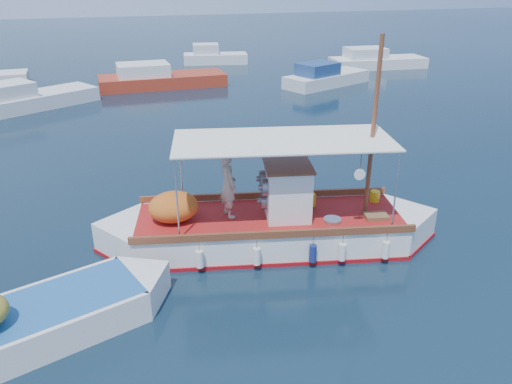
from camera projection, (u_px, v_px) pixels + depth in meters
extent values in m
plane|color=black|center=(279.00, 234.00, 14.88)|extent=(160.00, 160.00, 0.00)
cube|color=white|center=(269.00, 233.00, 14.24)|extent=(7.71, 3.84, 1.08)
cube|color=white|center=(139.00, 239.00, 13.93)|extent=(2.41, 2.41, 1.08)
cube|color=white|center=(394.00, 227.00, 14.56)|extent=(2.41, 2.41, 1.08)
cube|color=maroon|center=(269.00, 243.00, 14.38)|extent=(7.82, 3.94, 0.18)
cube|color=#A21B19|center=(270.00, 217.00, 14.03)|extent=(7.67, 3.65, 0.06)
cube|color=brown|center=(265.00, 195.00, 15.11)|extent=(7.34, 1.55, 0.20)
cube|color=brown|center=(275.00, 234.00, 12.86)|extent=(7.34, 1.55, 0.20)
cube|color=white|center=(287.00, 192.00, 13.77)|extent=(1.40, 1.48, 1.47)
cube|color=brown|center=(288.00, 166.00, 13.45)|extent=(1.52, 1.60, 0.06)
cylinder|color=slate|center=(266.00, 187.00, 13.31)|extent=(0.31, 0.52, 0.49)
cylinder|color=slate|center=(263.00, 178.00, 13.88)|extent=(0.31, 0.52, 0.49)
cylinder|color=slate|center=(264.00, 201.00, 13.81)|extent=(0.31, 0.52, 0.49)
cylinder|color=brown|center=(373.00, 129.00, 13.26)|extent=(0.14, 0.14, 4.91)
cylinder|color=brown|center=(343.00, 144.00, 13.35)|extent=(1.75, 0.42, 0.08)
cylinder|color=silver|center=(181.00, 169.00, 14.35)|extent=(0.05, 0.05, 2.21)
cylinder|color=silver|center=(177.00, 200.00, 12.38)|extent=(0.05, 0.05, 2.21)
cylinder|color=silver|center=(371.00, 162.00, 14.82)|extent=(0.05, 0.05, 2.21)
cylinder|color=silver|center=(396.00, 192.00, 12.86)|extent=(0.05, 0.05, 2.21)
cube|color=white|center=(283.00, 140.00, 13.15)|extent=(6.15, 3.44, 0.04)
ellipsoid|color=#CF601E|center=(173.00, 207.00, 13.63)|extent=(1.58, 1.41, 0.83)
cube|color=gold|center=(311.00, 200.00, 14.54)|extent=(0.28, 0.22, 0.39)
cylinder|color=gold|center=(375.00, 196.00, 14.86)|extent=(0.35, 0.35, 0.33)
cube|color=brown|center=(376.00, 216.00, 13.89)|extent=(0.71, 0.56, 0.12)
cylinder|color=#B2B2B2|center=(332.00, 221.00, 13.65)|extent=(0.58, 0.58, 0.12)
cylinder|color=white|center=(360.00, 175.00, 12.62)|extent=(0.29, 0.09, 0.29)
cylinder|color=white|center=(200.00, 259.00, 12.79)|extent=(0.23, 0.23, 0.47)
cylinder|color=navy|center=(313.00, 253.00, 13.04)|extent=(0.23, 0.23, 0.47)
cylinder|color=white|center=(386.00, 250.00, 13.20)|extent=(0.23, 0.23, 0.47)
imported|color=#ABA58D|center=(228.00, 185.00, 13.67)|extent=(0.56, 0.75, 1.89)
cube|color=white|center=(25.00, 331.00, 10.49)|extent=(5.28, 3.46, 0.96)
cube|color=white|center=(134.00, 291.00, 11.81)|extent=(1.81, 1.81, 0.96)
cube|color=#225B9C|center=(20.00, 314.00, 10.30)|extent=(5.20, 3.26, 0.05)
cube|color=silver|center=(26.00, 104.00, 28.20)|extent=(8.11, 6.19, 1.00)
cube|color=silver|center=(1.00, 92.00, 27.02)|extent=(3.80, 3.40, 0.80)
cube|color=#A8301C|center=(163.00, 82.00, 33.71)|extent=(8.41, 3.07, 1.00)
cube|color=silver|center=(143.00, 70.00, 32.98)|extent=(3.41, 2.49, 0.80)
cube|color=silver|center=(327.00, 81.00, 34.11)|extent=(6.75, 4.59, 1.00)
cube|color=navy|center=(318.00, 69.00, 33.17)|extent=(3.10, 2.74, 0.80)
cube|color=silver|center=(378.00, 64.00, 40.24)|extent=(7.75, 3.12, 1.00)
cube|color=silver|center=(365.00, 53.00, 39.64)|extent=(3.18, 2.41, 0.80)
cube|color=silver|center=(215.00, 60.00, 42.12)|extent=(5.53, 2.86, 1.00)
cube|color=silver|center=(206.00, 49.00, 41.67)|extent=(2.36, 2.03, 0.80)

